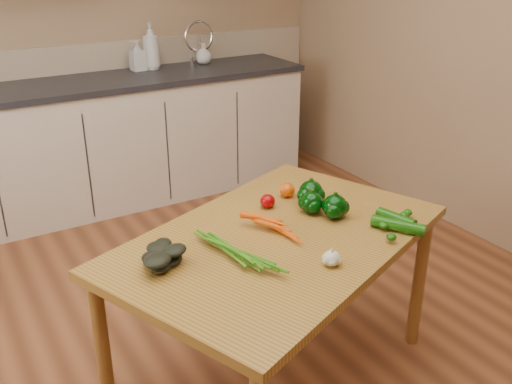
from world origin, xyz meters
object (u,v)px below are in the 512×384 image
object	(u,v)px
table	(278,253)
garlic_bulb	(332,258)
tomato_b	(287,190)
leafy_greens	(162,253)
tomato_a	(268,201)
pepper_a	(312,203)
zucchini_a	(396,219)
soap_bottle_c	(204,54)
soap_bottle_b	(138,55)
tomato_c	(305,193)
carrot_bunch	(261,232)
pepper_c	(335,207)
zucchini_b	(398,226)
pepper_b	(311,193)
soap_bottle_a	(151,46)

from	to	relation	value
table	garlic_bulb	bearing A→B (deg)	-103.35
table	tomato_b	distance (m)	0.39
leafy_greens	tomato_a	bearing A→B (deg)	20.43
pepper_a	zucchini_a	bearing A→B (deg)	-48.80
soap_bottle_c	leafy_greens	bearing A→B (deg)	-14.53
soap_bottle_b	pepper_a	distance (m)	2.28
leafy_greens	tomato_c	distance (m)	0.79
table	carrot_bunch	distance (m)	0.13
pepper_c	zucchini_a	bearing A→B (deg)	-44.33
pepper_c	garlic_bulb	bearing A→B (deg)	-129.76
garlic_bulb	zucchini_b	distance (m)	0.39
pepper_b	tomato_a	size ratio (longest dim) A/B	1.61
soap_bottle_c	carrot_bunch	distance (m)	2.52
soap_bottle_b	zucchini_a	xyz separation A→B (m)	(0.14, -2.53, -0.28)
tomato_b	tomato_c	distance (m)	0.08
pepper_a	tomato_a	xyz separation A→B (m)	(-0.13, 0.14, -0.02)
carrot_bunch	zucchini_b	world-z (taller)	carrot_bunch
soap_bottle_b	garlic_bulb	xyz separation A→B (m)	(-0.28, -2.65, -0.27)
soap_bottle_c	zucchini_a	xyz separation A→B (m)	(-0.38, -2.51, -0.25)
pepper_b	zucchini_b	world-z (taller)	pepper_b
soap_bottle_b	carrot_bunch	xyz separation A→B (m)	(-0.40, -2.36, -0.27)
carrot_bunch	zucchini_a	xyz separation A→B (m)	(0.54, -0.17, -0.01)
garlic_bulb	tomato_a	xyz separation A→B (m)	(0.06, 0.52, 0.00)
tomato_c	zucchini_b	distance (m)	0.46
leafy_greens	zucchini_b	world-z (taller)	leafy_greens
soap_bottle_a	pepper_a	bearing A→B (deg)	117.39
pepper_b	soap_bottle_c	bearing A→B (deg)	75.61
pepper_b	zucchini_a	xyz separation A→B (m)	(0.18, -0.34, -0.03)
table	pepper_a	world-z (taller)	pepper_a
soap_bottle_a	tomato_b	size ratio (longest dim) A/B	4.76
pepper_c	zucchini_a	world-z (taller)	pepper_c
leafy_greens	pepper_b	distance (m)	0.77
zucchini_a	pepper_b	bearing A→B (deg)	118.17
pepper_c	pepper_a	bearing A→B (deg)	120.50
soap_bottle_b	carrot_bunch	bearing A→B (deg)	-12.42
table	pepper_c	bearing A→B (deg)	-19.30
pepper_a	pepper_b	bearing A→B (deg)	56.61
carrot_bunch	zucchini_b	size ratio (longest dim) A/B	1.16
pepper_a	tomato_b	bearing A→B (deg)	88.67
garlic_bulb	zucchini_b	world-z (taller)	garlic_bulb
tomato_c	soap_bottle_c	bearing A→B (deg)	75.50
zucchini_a	zucchini_b	bearing A→B (deg)	-126.49
soap_bottle_c	pepper_b	distance (m)	2.25
pepper_a	tomato_b	size ratio (longest dim) A/B	1.34
tomato_c	pepper_b	bearing A→B (deg)	-99.97
tomato_a	zucchini_a	world-z (taller)	tomato_a
soap_bottle_b	zucchini_a	size ratio (longest dim) A/B	1.28
table	pepper_a	distance (m)	0.28
tomato_b	pepper_a	bearing A→B (deg)	-91.33
table	tomato_c	world-z (taller)	tomato_c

